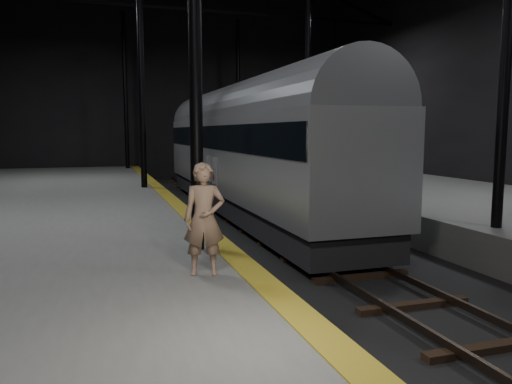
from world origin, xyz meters
name	(u,v)px	position (x,y,z in m)	size (l,w,h in m)	color
ground	(295,243)	(0.00, 0.00, 0.00)	(44.00, 44.00, 0.00)	black
platform_left	(28,243)	(-7.50, 0.00, 0.50)	(9.00, 43.80, 1.00)	#545452
platform_right	(494,214)	(7.50, 0.00, 0.50)	(9.00, 43.80, 1.00)	#545452
tactile_strip	(190,216)	(-3.25, 0.00, 1.00)	(0.50, 43.80, 0.01)	olive
track	(295,241)	(0.00, 0.00, 0.07)	(2.40, 43.00, 0.24)	#3F3328
train	(244,144)	(0.00, 5.56, 2.91)	(2.93, 19.54, 5.22)	#A5A7AD
woman	(204,219)	(-4.05, -5.86, 1.94)	(0.69, 0.45, 1.88)	#8E6D57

